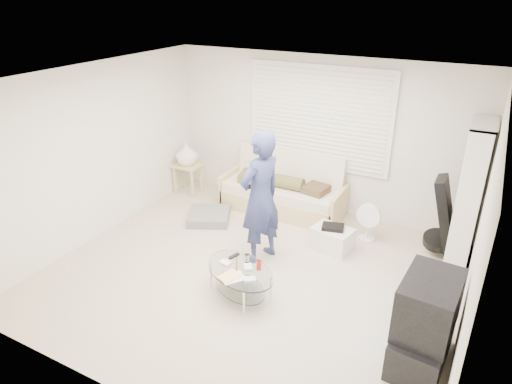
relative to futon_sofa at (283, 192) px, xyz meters
The scene contains 13 objects.
ground 1.94m from the futon_sofa, 77.52° to the right, with size 5.00×5.00×0.00m, color #B2A58A.
room_shell 1.96m from the futon_sofa, 73.44° to the right, with size 5.02×4.52×2.51m.
window_blinds 1.34m from the futon_sofa, 38.43° to the left, with size 2.32×0.08×1.62m.
futon_sofa is the anchor object (origin of this frame).
grey_floor_pillow 1.28m from the futon_sofa, 134.90° to the right, with size 0.63×0.63×0.14m, color slate.
side_table 1.85m from the futon_sofa, behind, with size 0.47×0.38×0.94m.
bookshelf 2.81m from the futon_sofa, ahead, with size 0.30×0.80×1.90m.
guitar_case 2.52m from the futon_sofa, ahead, with size 0.45×0.42×1.12m.
floor_fan 1.53m from the futon_sofa, 11.41° to the right, with size 0.36×0.24×0.59m.
storage_bin 1.39m from the futon_sofa, 35.08° to the right, with size 0.60×0.47×0.38m.
tv_unit 3.56m from the futon_sofa, 42.73° to the right, with size 0.55×0.92×0.97m.
coffee_table 2.39m from the futon_sofa, 77.54° to the right, with size 1.16×0.98×0.49m.
standing_person 1.62m from the futon_sofa, 77.22° to the right, with size 0.66×0.43×1.81m, color navy.
Camera 1 is at (2.38, -4.36, 3.44)m, focal length 32.00 mm.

